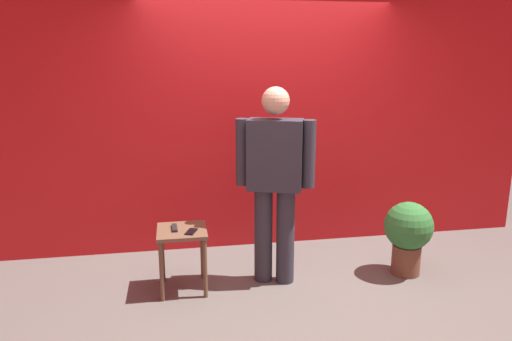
% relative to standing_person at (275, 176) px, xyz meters
% --- Properties ---
extents(ground_plane, '(12.00, 12.00, 0.00)m').
position_rel_standing_person_xyz_m(ground_plane, '(0.10, -0.36, -0.97)').
color(ground_plane, '#59544F').
extents(back_wall_red, '(5.79, 0.12, 3.02)m').
position_rel_standing_person_xyz_m(back_wall_red, '(0.10, 0.92, 0.54)').
color(back_wall_red, red).
rests_on(back_wall_red, ground_plane).
extents(standing_person, '(0.68, 0.37, 1.73)m').
position_rel_standing_person_xyz_m(standing_person, '(0.00, 0.00, 0.00)').
color(standing_person, '#2D2D38').
rests_on(standing_person, ground_plane).
extents(side_table, '(0.41, 0.41, 0.55)m').
position_rel_standing_person_xyz_m(side_table, '(-0.81, -0.03, -0.53)').
color(side_table, brown).
rests_on(side_table, ground_plane).
extents(cell_phone, '(0.12, 0.16, 0.01)m').
position_rel_standing_person_xyz_m(cell_phone, '(-0.73, -0.11, -0.42)').
color(cell_phone, black).
rests_on(cell_phone, side_table).
extents(tv_remote, '(0.05, 0.17, 0.02)m').
position_rel_standing_person_xyz_m(tv_remote, '(-0.87, -0.01, -0.41)').
color(tv_remote, black).
rests_on(tv_remote, side_table).
extents(potted_plant, '(0.44, 0.44, 0.69)m').
position_rel_standing_person_xyz_m(potted_plant, '(1.23, -0.08, -0.56)').
color(potted_plant, brown).
rests_on(potted_plant, ground_plane).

